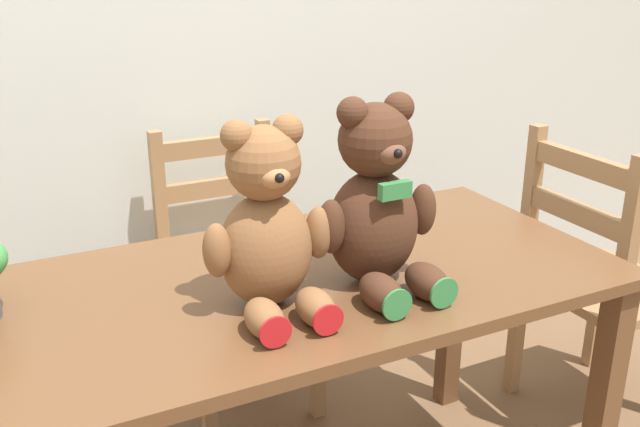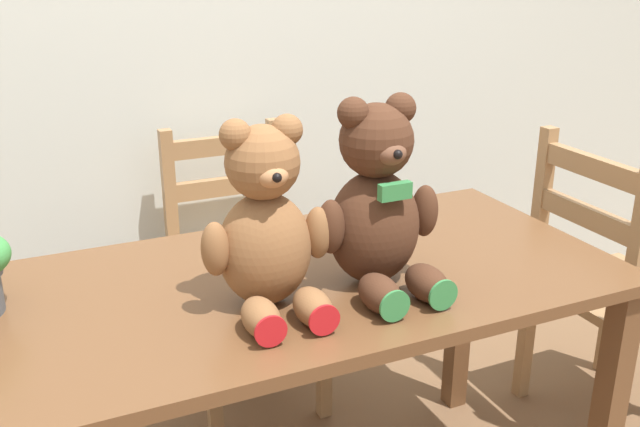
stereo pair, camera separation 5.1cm
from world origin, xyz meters
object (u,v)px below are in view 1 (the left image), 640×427
Objects in this scene: teddy_bear_left at (268,229)px; teddy_bear_right at (377,206)px; wooden_chair_behind at (232,273)px; wooden_chair_side at (599,284)px.

teddy_bear_right is (0.25, -0.00, 0.01)m from teddy_bear_left.
wooden_chair_side is at bearing 147.34° from wooden_chair_behind.
wooden_chair_behind is 2.16× the size of teddy_bear_right.
wooden_chair_behind is at bearing -102.32° from teddy_bear_left.
wooden_chair_behind is 0.93m from teddy_bear_right.
wooden_chair_side is 1.04m from teddy_bear_right.
teddy_bear_right is at bearing -178.90° from teddy_bear_left.
wooden_chair_behind is 1.17m from wooden_chair_side.
teddy_bear_left is at bearing -0.60° from teddy_bear_right.
teddy_bear_left is (-0.19, -0.80, 0.47)m from wooden_chair_behind.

